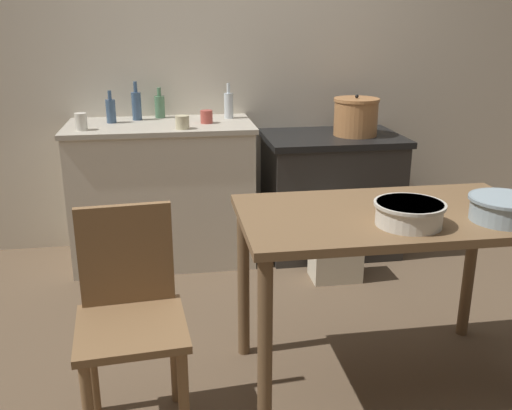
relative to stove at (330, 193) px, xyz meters
The scene contains 17 objects.
ground_plane 1.45m from the stove, 117.10° to the right, with size 14.00×14.00×0.00m, color brown.
wall_back 1.13m from the stove, 151.42° to the left, with size 8.00×0.07×2.55m.
counter_cabinet 1.13m from the stove, behind, with size 1.17×0.63×0.91m.
stove is the anchor object (origin of this frame).
work_table 1.56m from the stove, 97.53° to the right, with size 1.23×0.68×0.79m.
chair 2.08m from the stove, 127.22° to the right, with size 0.43×0.43×0.88m.
flour_sack 0.55m from the stove, 100.97° to the right, with size 0.30×0.21×0.38m, color beige.
stock_pot 0.54m from the stove, 12.42° to the right, with size 0.30×0.30×0.27m.
mixing_bowl_large 1.76m from the stove, 83.30° to the right, with size 0.28×0.28×0.09m.
mixing_bowl_small 1.75m from the stove, 96.37° to the right, with size 0.27×0.27×0.09m.
bottle_far_left 0.91m from the stove, 168.64° to the left, with size 0.06×0.06×0.23m.
bottle_left 1.55m from the stove, behind, with size 0.06×0.06×0.20m.
bottle_mid_left 1.42m from the stove, behind, with size 0.06×0.06×0.25m.
bottle_center_left 1.29m from the stove, 168.59° to the left, with size 0.07×0.07×0.20m.
cup_center 1.69m from the stove, behind, with size 0.07×0.07×0.10m, color silver.
cup_center_right 1.00m from the stove, behind, with size 0.08×0.08×0.08m, color #B74C42.
cup_mid_right 1.15m from the stove, 168.42° to the right, with size 0.08×0.08×0.08m, color beige.
Camera 1 is at (-0.45, -2.38, 1.55)m, focal length 40.00 mm.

